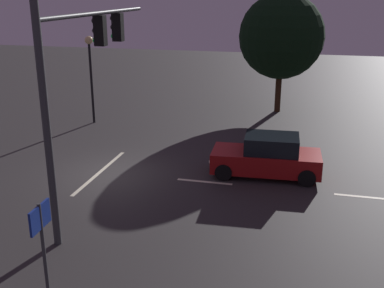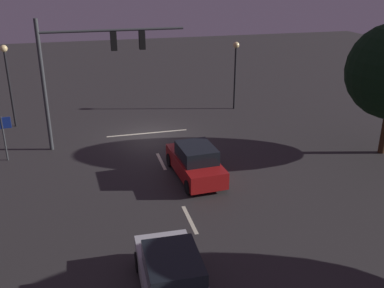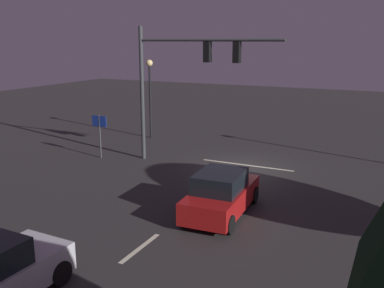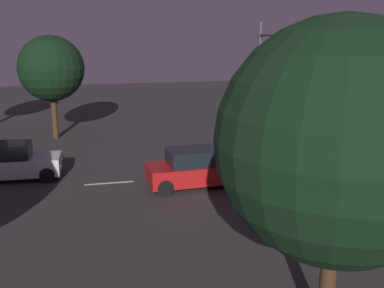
% 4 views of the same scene
% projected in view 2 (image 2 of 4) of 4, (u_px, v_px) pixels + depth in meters
% --- Properties ---
extents(ground_plane, '(80.00, 80.00, 0.00)m').
position_uv_depth(ground_plane, '(149.00, 136.00, 26.73)').
color(ground_plane, '#2D2B2B').
extents(traffic_signal_assembly, '(7.79, 0.47, 7.16)m').
position_uv_depth(traffic_signal_assembly, '(88.00, 59.00, 23.43)').
color(traffic_signal_assembly, '#383A3D').
rests_on(traffic_signal_assembly, ground_plane).
extents(lane_dash_far, '(0.16, 2.20, 0.01)m').
position_uv_depth(lane_dash_far, '(161.00, 161.00, 23.14)').
color(lane_dash_far, beige).
rests_on(lane_dash_far, ground_plane).
extents(lane_dash_mid, '(0.16, 2.20, 0.01)m').
position_uv_depth(lane_dash_mid, '(190.00, 219.00, 17.75)').
color(lane_dash_mid, beige).
rests_on(lane_dash_mid, ground_plane).
extents(stop_bar, '(5.00, 0.16, 0.01)m').
position_uv_depth(stop_bar, '(147.00, 133.00, 27.11)').
color(stop_bar, beige).
rests_on(stop_bar, ground_plane).
extents(car_approaching, '(2.10, 4.45, 1.70)m').
position_uv_depth(car_approaching, '(195.00, 162.00, 21.09)').
color(car_approaching, maroon).
rests_on(car_approaching, ground_plane).
extents(car_distant, '(2.01, 4.41, 1.70)m').
position_uv_depth(car_distant, '(172.00, 278.00, 13.16)').
color(car_distant, '#B7B7BC').
rests_on(car_distant, ground_plane).
extents(street_lamp_left_kerb, '(0.44, 0.44, 4.81)m').
position_uv_depth(street_lamp_left_kerb, '(236.00, 62.00, 30.67)').
color(street_lamp_left_kerb, black).
rests_on(street_lamp_left_kerb, ground_plane).
extents(street_lamp_right_kerb, '(0.44, 0.44, 5.21)m').
position_uv_depth(street_lamp_right_kerb, '(7.00, 71.00, 27.00)').
color(street_lamp_right_kerb, black).
rests_on(street_lamp_right_kerb, ground_plane).
extents(route_sign, '(0.90, 0.09, 2.44)m').
position_uv_depth(route_sign, '(3.00, 129.00, 22.64)').
color(route_sign, '#383A3D').
rests_on(route_sign, ground_plane).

